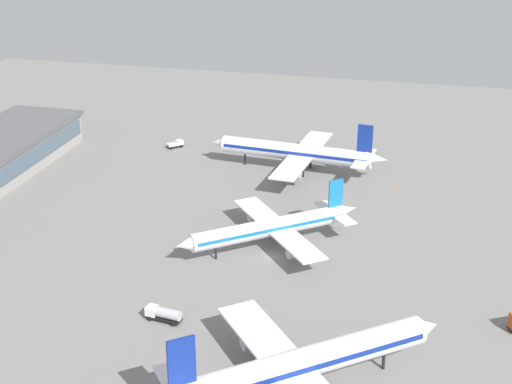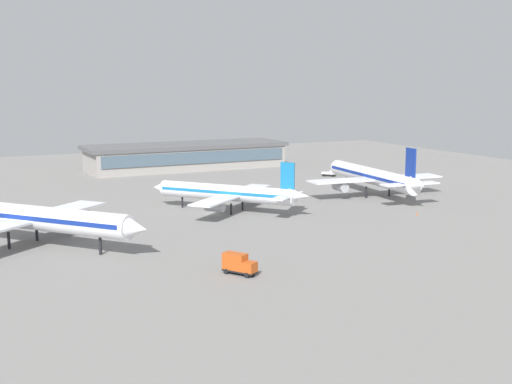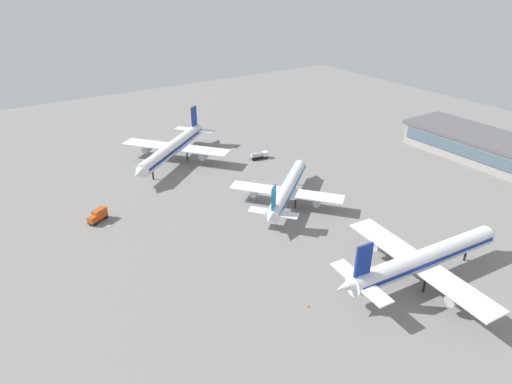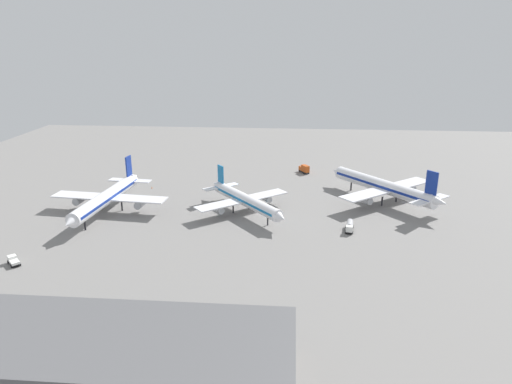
{
  "view_description": "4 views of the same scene",
  "coord_description": "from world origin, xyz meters",
  "px_view_note": "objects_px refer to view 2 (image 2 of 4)",
  "views": [
    {
      "loc": [
        130.27,
        29.85,
        70.48
      ],
      "look_at": [
        -19.83,
        -7.73,
        5.16
      ],
      "focal_mm": 53.28,
      "sensor_mm": 36.0,
      "label": 1
    },
    {
      "loc": [
        58.04,
        140.15,
        30.03
      ],
      "look_at": [
        -11.74,
        -0.68,
        4.08
      ],
      "focal_mm": 47.56,
      "sensor_mm": 36.0,
      "label": 2
    },
    {
      "loc": [
        -90.49,
        66.72,
        59.22
      ],
      "look_at": [
        -0.47,
        7.22,
        3.98
      ],
      "focal_mm": 30.45,
      "sensor_mm": 36.0,
      "label": 3
    },
    {
      "loc": [
        10.11,
        -137.96,
        52.89
      ],
      "look_at": [
        -1.81,
        9.19,
        3.81
      ],
      "focal_mm": 32.84,
      "sensor_mm": 36.0,
      "label": 4
    }
  ],
  "objects_px": {
    "fuel_truck": "(81,209)",
    "pushback_tractor": "(330,173)",
    "safety_cone_near_gate": "(417,214)",
    "catering_truck": "(239,264)",
    "airplane_taxiing": "(33,218)",
    "airplane_distant": "(373,176)",
    "airplane_at_gate": "(228,193)"
  },
  "relations": [
    {
      "from": "safety_cone_near_gate",
      "to": "airplane_taxiing",
      "type": "bearing_deg",
      "value": -5.58
    },
    {
      "from": "fuel_truck",
      "to": "airplane_taxiing",
      "type": "bearing_deg",
      "value": 160.34
    },
    {
      "from": "airplane_at_gate",
      "to": "airplane_distant",
      "type": "xyz_separation_m",
      "value": [
        -43.09,
        -3.23,
        0.69
      ]
    },
    {
      "from": "airplane_at_gate",
      "to": "catering_truck",
      "type": "height_order",
      "value": "airplane_at_gate"
    },
    {
      "from": "airplane_at_gate",
      "to": "safety_cone_near_gate",
      "type": "xyz_separation_m",
      "value": [
        -36.7,
        22.47,
        -4.15
      ]
    },
    {
      "from": "airplane_taxiing",
      "to": "catering_truck",
      "type": "height_order",
      "value": "airplane_taxiing"
    },
    {
      "from": "safety_cone_near_gate",
      "to": "fuel_truck",
      "type": "bearing_deg",
      "value": -26.59
    },
    {
      "from": "airplane_taxiing",
      "to": "pushback_tractor",
      "type": "relative_size",
      "value": 9.02
    },
    {
      "from": "catering_truck",
      "to": "safety_cone_near_gate",
      "type": "height_order",
      "value": "catering_truck"
    },
    {
      "from": "airplane_distant",
      "to": "catering_truck",
      "type": "bearing_deg",
      "value": 134.47
    },
    {
      "from": "airplane_taxiing",
      "to": "fuel_truck",
      "type": "xyz_separation_m",
      "value": [
        -13.89,
        -26.06,
        -3.97
      ]
    },
    {
      "from": "catering_truck",
      "to": "pushback_tractor",
      "type": "height_order",
      "value": "catering_truck"
    },
    {
      "from": "pushback_tractor",
      "to": "safety_cone_near_gate",
      "type": "xyz_separation_m",
      "value": [
        16.11,
        61.88,
        -0.67
      ]
    },
    {
      "from": "airplane_distant",
      "to": "fuel_truck",
      "type": "distance_m",
      "value": 75.01
    },
    {
      "from": "airplane_distant",
      "to": "catering_truck",
      "type": "xyz_separation_m",
      "value": [
        62.52,
        50.84,
        -3.45
      ]
    },
    {
      "from": "airplane_taxiing",
      "to": "airplane_distant",
      "type": "relative_size",
      "value": 0.86
    },
    {
      "from": "airplane_distant",
      "to": "safety_cone_near_gate",
      "type": "bearing_deg",
      "value": 171.4
    },
    {
      "from": "airplane_distant",
      "to": "catering_truck",
      "type": "distance_m",
      "value": 80.66
    },
    {
      "from": "airplane_distant",
      "to": "fuel_truck",
      "type": "relative_size",
      "value": 7.15
    },
    {
      "from": "airplane_at_gate",
      "to": "safety_cone_near_gate",
      "type": "relative_size",
      "value": 55.8
    },
    {
      "from": "fuel_truck",
      "to": "pushback_tractor",
      "type": "distance_m",
      "value": 88.65
    },
    {
      "from": "airplane_taxiing",
      "to": "airplane_distant",
      "type": "distance_m",
      "value": 90.09
    },
    {
      "from": "airplane_distant",
      "to": "pushback_tractor",
      "type": "distance_m",
      "value": 37.68
    },
    {
      "from": "catering_truck",
      "to": "airplane_distant",
      "type": "bearing_deg",
      "value": 99.13
    },
    {
      "from": "catering_truck",
      "to": "airplane_taxiing",
      "type": "bearing_deg",
      "value": -172.07
    },
    {
      "from": "pushback_tractor",
      "to": "safety_cone_near_gate",
      "type": "bearing_deg",
      "value": -59.76
    },
    {
      "from": "airplane_distant",
      "to": "fuel_truck",
      "type": "bearing_deg",
      "value": 88.95
    },
    {
      "from": "airplane_taxiing",
      "to": "fuel_truck",
      "type": "height_order",
      "value": "airplane_taxiing"
    },
    {
      "from": "airplane_taxiing",
      "to": "pushback_tractor",
      "type": "bearing_deg",
      "value": 79.5
    },
    {
      "from": "airplane_distant",
      "to": "airplane_taxiing",
      "type": "bearing_deg",
      "value": 106.69
    },
    {
      "from": "fuel_truck",
      "to": "pushback_tractor",
      "type": "relative_size",
      "value": 1.46
    },
    {
      "from": "airplane_at_gate",
      "to": "airplane_distant",
      "type": "distance_m",
      "value": 43.22
    }
  ]
}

